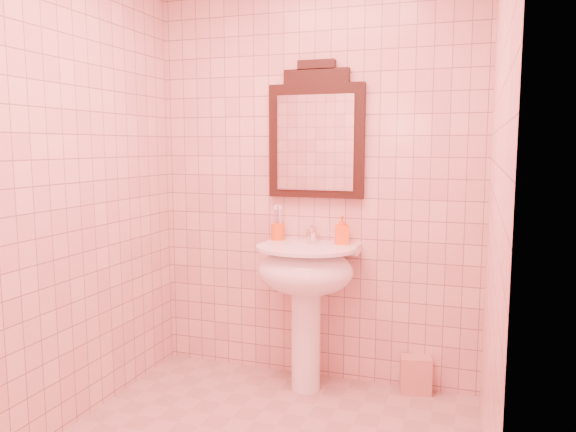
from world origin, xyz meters
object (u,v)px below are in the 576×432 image
(pedestal_sink, at_px, (306,281))
(towel, at_px, (416,375))
(mirror, at_px, (316,135))
(soap_dispenser, at_px, (342,230))
(toothbrush_cup, at_px, (278,231))

(pedestal_sink, relative_size, towel, 4.00)
(mirror, bearing_deg, soap_dispenser, -20.80)
(soap_dispenser, bearing_deg, mirror, 140.59)
(soap_dispenser, bearing_deg, toothbrush_cup, 158.40)
(pedestal_sink, distance_m, soap_dispenser, 0.36)
(toothbrush_cup, bearing_deg, pedestal_sink, -34.14)
(mirror, distance_m, soap_dispenser, 0.59)
(toothbrush_cup, distance_m, towel, 1.17)
(pedestal_sink, height_order, toothbrush_cup, toothbrush_cup)
(mirror, distance_m, towel, 1.53)
(soap_dispenser, xyz_separation_m, towel, (0.44, 0.04, -0.84))
(toothbrush_cup, distance_m, soap_dispenser, 0.41)
(soap_dispenser, bearing_deg, towel, -13.97)
(toothbrush_cup, relative_size, towel, 0.88)
(pedestal_sink, bearing_deg, towel, 15.16)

